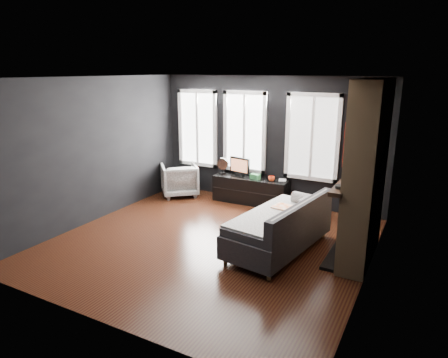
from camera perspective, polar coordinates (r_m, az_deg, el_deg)
The scene contains 18 objects.
floor at distance 6.82m, azimuth -1.96°, elevation -9.03°, with size 5.00×5.00×0.00m, color black.
ceiling at distance 6.21m, azimuth -2.19°, elevation 14.30°, with size 5.00×5.00×0.00m, color white.
wall_back at distance 8.59m, azimuth 6.39°, elevation 5.46°, with size 5.00×0.02×2.70m, color black.
wall_left at distance 7.91m, azimuth -17.95°, elevation 3.95°, with size 0.02×5.00×2.70m, color black.
wall_right at distance 5.59m, azimuth 20.67°, elevation -0.84°, with size 0.02×5.00×2.70m, color black.
windows at distance 8.61m, azimuth 3.66°, elevation 12.45°, with size 4.00×0.16×1.76m, color white, non-canonical shape.
fireplace at distance 6.19m, azimuth 19.63°, elevation 0.77°, with size 0.70×1.62×2.70m, color #93724C, non-canonical shape.
sofa at distance 6.45m, azimuth 7.83°, elevation -6.39°, with size 1.02×2.04×0.88m, color #232326, non-canonical shape.
stripe_pillow at distance 6.67m, azimuth 11.49°, elevation -4.05°, with size 0.08×0.34×0.34m, color gray.
armchair at distance 9.22m, azimuth -6.39°, elevation 0.13°, with size 0.78×0.73×0.81m, color white.
media_console at distance 8.70m, azimuth 3.90°, elevation -1.57°, with size 1.65×0.51×0.57m, color black, non-canonical shape.
monitor at distance 8.71m, azimuth 2.27°, elevation 1.95°, with size 0.51×0.11×0.46m, color black, non-canonical shape.
desk_fan at distance 8.87m, azimuth -0.16°, elevation 1.92°, with size 0.26×0.26×0.37m, color gray, non-canonical shape.
mug at distance 8.36m, azimuth 6.80°, elevation 0.13°, with size 0.14×0.11×0.14m, color red.
book at distance 8.44m, azimuth 7.86°, elevation 0.50°, with size 0.15×0.02×0.21m, color #B9AD90.
storage_box at distance 8.50m, azimuth 4.48°, elevation 0.36°, with size 0.20×0.13×0.11m, color #2E763D.
mantel_vase at distance 6.67m, azimuth 18.11°, elevation 1.59°, with size 0.17×0.17×0.17m, color gold.
mantel_clock at distance 5.73m, azimuth 16.21°, elevation -1.09°, with size 0.13×0.13×0.04m, color black.
Camera 1 is at (3.13, -5.36, 2.82)m, focal length 32.00 mm.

